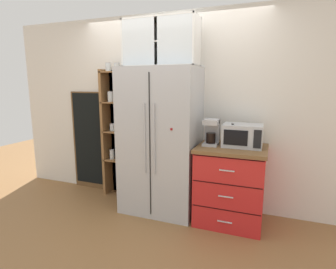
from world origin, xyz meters
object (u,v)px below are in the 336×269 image
object	(u,v)px
microwave	(243,136)
chalkboard_menu	(90,141)
mug_sage	(233,143)
bottle_clear	(232,137)
refrigerator	(161,141)
coffee_maker	(212,132)

from	to	relation	value
microwave	chalkboard_menu	xyz separation A→B (m)	(-2.32, 0.25, -0.29)
microwave	mug_sage	bearing A→B (deg)	-165.11
mug_sage	chalkboard_menu	distance (m)	2.25
bottle_clear	refrigerator	bearing A→B (deg)	177.90
refrigerator	microwave	bearing A→B (deg)	2.77
coffee_maker	bottle_clear	xyz separation A→B (m)	(0.25, -0.04, -0.03)
refrigerator	coffee_maker	size ratio (longest dim) A/B	5.92
mug_sage	refrigerator	bearing A→B (deg)	-178.70
bottle_clear	chalkboard_menu	xyz separation A→B (m)	(-2.22, 0.33, -0.28)
refrigerator	microwave	xyz separation A→B (m)	(1.00, 0.05, 0.13)
refrigerator	coffee_maker	world-z (taller)	refrigerator
microwave	coffee_maker	size ratio (longest dim) A/B	1.42
coffee_maker	bottle_clear	distance (m)	0.25
refrigerator	mug_sage	xyz separation A→B (m)	(0.90, 0.02, 0.05)
microwave	bottle_clear	distance (m)	0.14
refrigerator	microwave	world-z (taller)	refrigerator
chalkboard_menu	microwave	bearing A→B (deg)	-6.20
chalkboard_menu	coffee_maker	bearing A→B (deg)	-8.49
mug_sage	bottle_clear	world-z (taller)	bottle_clear
coffee_maker	chalkboard_menu	bearing A→B (deg)	171.51
refrigerator	mug_sage	distance (m)	0.90
refrigerator	chalkboard_menu	xyz separation A→B (m)	(-1.32, 0.30, -0.15)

